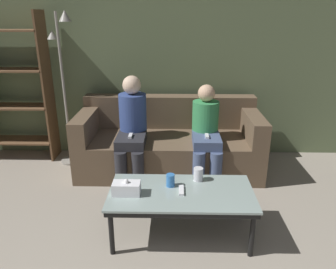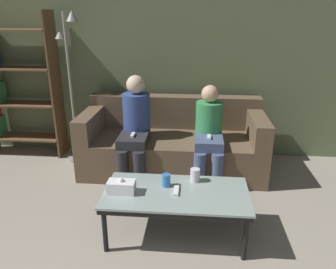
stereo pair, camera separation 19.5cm
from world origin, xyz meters
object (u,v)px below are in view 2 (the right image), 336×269
at_px(couch, 173,144).
at_px(tissue_box, 121,187).
at_px(seated_person_mid_left, 209,132).
at_px(seated_person_left_end, 135,125).
at_px(game_remote, 176,191).
at_px(bookshelf, 8,86).
at_px(cup_near_right, 195,175).
at_px(coffee_table, 176,196).
at_px(cup_near_left, 166,180).
at_px(standing_lamp, 71,73).

height_order(couch, tissue_box, couch).
bearing_deg(seated_person_mid_left, seated_person_left_end, 179.01).
height_order(game_remote, bookshelf, bookshelf).
distance_m(game_remote, seated_person_left_end, 1.23).
distance_m(couch, cup_near_right, 1.16).
bearing_deg(seated_person_mid_left, couch, 150.86).
height_order(couch, coffee_table, couch).
distance_m(couch, cup_near_left, 1.23).
bearing_deg(bookshelf, game_remote, -35.35).
xyz_separation_m(coffee_table, seated_person_left_end, (-0.53, 1.09, 0.23)).
relative_size(cup_near_right, seated_person_mid_left, 0.11).
height_order(cup_near_left, game_remote, cup_near_left).
bearing_deg(standing_lamp, couch, -6.90).
relative_size(coffee_table, seated_person_mid_left, 1.12).
relative_size(couch, game_remote, 13.99).
bearing_deg(cup_near_left, coffee_table, -43.81).
xyz_separation_m(couch, standing_lamp, (-1.23, 0.15, 0.80)).
height_order(cup_near_right, game_remote, cup_near_right).
bearing_deg(tissue_box, seated_person_left_end, 94.68).
height_order(standing_lamp, seated_person_left_end, standing_lamp).
bearing_deg(bookshelf, coffee_table, -35.35).
xyz_separation_m(couch, tissue_box, (-0.32, -1.35, 0.16)).
distance_m(standing_lamp, seated_person_mid_left, 1.77).
xyz_separation_m(game_remote, standing_lamp, (-1.35, 1.45, 0.69)).
height_order(standing_lamp, seated_person_mid_left, standing_lamp).
bearing_deg(seated_person_left_end, tissue_box, -85.32).
height_order(couch, game_remote, couch).
bearing_deg(cup_near_left, tissue_box, -158.92).
relative_size(couch, tissue_box, 9.54).
distance_m(cup_near_right, tissue_box, 0.63).
xyz_separation_m(tissue_box, standing_lamp, (-0.91, 1.50, 0.64)).
height_order(game_remote, seated_person_mid_left, seated_person_mid_left).
xyz_separation_m(standing_lamp, seated_person_mid_left, (1.64, -0.38, -0.56)).
height_order(cup_near_left, seated_person_mid_left, seated_person_mid_left).
relative_size(cup_near_right, tissue_box, 0.52).
height_order(coffee_table, seated_person_mid_left, seated_person_mid_left).
relative_size(couch, seated_person_left_end, 1.84).
bearing_deg(coffee_table, couch, 95.33).
xyz_separation_m(coffee_table, tissue_box, (-0.44, -0.05, 0.09)).
distance_m(tissue_box, standing_lamp, 1.87).
bearing_deg(tissue_box, cup_near_right, 22.41).
distance_m(standing_lamp, seated_person_left_end, 1.03).
bearing_deg(game_remote, bookshelf, 144.65).
relative_size(coffee_table, cup_near_left, 10.90).
bearing_deg(coffee_table, seated_person_left_end, 115.97).
height_order(seated_person_left_end, seated_person_mid_left, seated_person_left_end).
bearing_deg(cup_near_right, standing_lamp, 139.99).
xyz_separation_m(cup_near_left, game_remote, (0.09, -0.09, -0.04)).
bearing_deg(cup_near_right, game_remote, -127.48).
xyz_separation_m(cup_near_right, bookshelf, (-2.40, 1.40, 0.44)).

